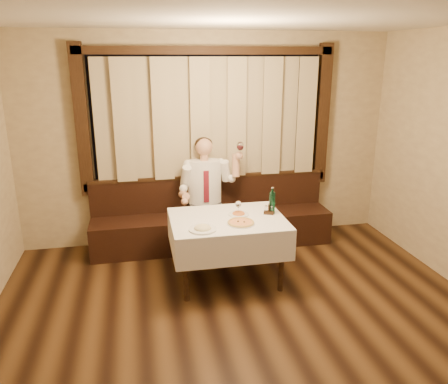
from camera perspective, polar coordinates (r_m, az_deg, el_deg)
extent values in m
cube|color=black|center=(3.83, 6.17, -23.30)|extent=(5.00, 6.00, 0.01)
cube|color=silver|center=(2.93, 8.08, 23.40)|extent=(5.00, 6.00, 0.01)
cube|color=tan|center=(5.93, -2.13, 6.81)|extent=(5.00, 0.01, 2.80)
cube|color=black|center=(5.86, -2.13, 9.66)|extent=(3.00, 0.02, 1.60)
cube|color=orange|center=(5.83, -8.93, 6.43)|extent=(0.50, 0.01, 0.40)
cube|color=black|center=(6.00, -1.98, 1.54)|extent=(3.30, 0.12, 0.10)
cube|color=black|center=(5.77, -2.16, 18.00)|extent=(3.30, 0.12, 0.10)
cube|color=black|center=(5.78, -18.09, 8.72)|extent=(0.16, 0.12, 1.90)
cube|color=black|center=(6.28, 12.70, 9.78)|extent=(0.16, 0.12, 1.90)
cube|color=#9C8F64|center=(5.76, -1.96, 9.53)|extent=(2.90, 0.08, 1.55)
cube|color=black|center=(5.96, -1.50, -4.93)|extent=(3.20, 0.60, 0.45)
cube|color=black|center=(6.03, -1.93, -0.11)|extent=(3.20, 0.12, 0.45)
cube|color=black|center=(5.96, -1.95, 2.13)|extent=(3.20, 0.14, 0.04)
cylinder|color=black|center=(4.62, -4.99, -10.13)|extent=(0.06, 0.06, 0.71)
cylinder|color=black|center=(4.83, 7.50, -8.95)|extent=(0.06, 0.06, 0.71)
cylinder|color=black|center=(5.29, -5.94, -6.48)|extent=(0.06, 0.06, 0.71)
cylinder|color=black|center=(5.47, 5.01, -5.61)|extent=(0.06, 0.06, 0.71)
cube|color=black|center=(4.88, 0.47, -3.72)|extent=(1.20, 0.90, 0.04)
cube|color=white|center=(4.87, 0.47, -3.46)|extent=(1.26, 0.96, 0.01)
cube|color=white|center=(4.51, 1.73, -7.67)|extent=(1.26, 0.01, 0.35)
cube|color=white|center=(5.37, -0.59, -3.42)|extent=(1.26, 0.01, 0.35)
cube|color=white|center=(4.85, -6.87, -5.90)|extent=(0.01, 0.96, 0.35)
cube|color=white|center=(5.09, 7.44, -4.77)|extent=(0.01, 0.96, 0.35)
cylinder|color=white|center=(4.71, 2.21, -4.11)|extent=(0.30, 0.30, 0.01)
cylinder|color=#D3461F|center=(4.71, 2.21, -4.01)|extent=(0.28, 0.28, 0.01)
torus|color=tan|center=(4.71, 2.22, -3.97)|extent=(0.29, 0.29, 0.02)
sphere|color=black|center=(4.71, 1.85, -3.85)|extent=(0.02, 0.02, 0.02)
sphere|color=black|center=(4.70, 2.66, -3.91)|extent=(0.02, 0.02, 0.02)
cylinder|color=white|center=(4.96, 1.92, -2.93)|extent=(0.23, 0.23, 0.01)
ellipsoid|color=#B7551D|center=(4.95, 1.93, -2.51)|extent=(0.14, 0.14, 0.06)
cylinder|color=white|center=(4.55, -2.81, -4.88)|extent=(0.29, 0.29, 0.02)
ellipsoid|color=beige|center=(4.53, -2.82, -4.30)|extent=(0.18, 0.18, 0.08)
cylinder|color=#0D4024|center=(5.00, 6.30, -1.42)|extent=(0.07, 0.07, 0.25)
cylinder|color=#0D4024|center=(4.96, 6.35, 0.17)|extent=(0.03, 0.03, 0.06)
cylinder|color=silver|center=(4.95, 6.37, 0.55)|extent=(0.03, 0.03, 0.01)
cylinder|color=white|center=(4.95, 1.86, -3.06)|extent=(0.06, 0.06, 0.01)
cylinder|color=white|center=(4.93, 1.87, -2.53)|extent=(0.01, 0.01, 0.09)
ellipsoid|color=white|center=(4.90, 1.88, -1.58)|extent=(0.07, 0.07, 0.08)
cube|color=black|center=(5.01, 5.86, -2.69)|extent=(0.12, 0.10, 0.04)
cube|color=black|center=(4.99, 5.88, -2.05)|extent=(0.04, 0.06, 0.08)
cylinder|color=white|center=(5.00, 5.51, -2.22)|extent=(0.03, 0.03, 0.06)
cylinder|color=silver|center=(4.99, 5.52, -1.82)|extent=(0.03, 0.03, 0.01)
cylinder|color=white|center=(4.99, 6.24, -2.27)|extent=(0.03, 0.03, 0.06)
cylinder|color=silver|center=(4.98, 6.26, -1.87)|extent=(0.03, 0.03, 0.01)
cube|color=black|center=(5.72, -2.26, -2.60)|extent=(0.42, 0.47, 0.17)
cube|color=black|center=(5.60, -3.01, -6.45)|extent=(0.12, 0.13, 0.45)
cube|color=black|center=(5.64, -0.67, -6.27)|extent=(0.12, 0.13, 0.45)
ellipsoid|color=white|center=(5.75, -2.56, 1.39)|extent=(0.44, 0.27, 0.57)
cube|color=maroon|center=(5.62, -2.33, 0.69)|extent=(0.07, 0.01, 0.42)
cylinder|color=tan|center=(5.67, -2.60, 4.57)|extent=(0.11, 0.11, 0.08)
sphere|color=tan|center=(5.64, -2.62, 5.93)|extent=(0.22, 0.22, 0.22)
ellipsoid|color=black|center=(5.67, -2.68, 6.30)|extent=(0.23, 0.23, 0.17)
sphere|color=white|center=(5.66, -4.70, 3.53)|extent=(0.14, 0.14, 0.14)
sphere|color=white|center=(5.73, -0.50, 3.74)|extent=(0.14, 0.14, 0.14)
sphere|color=tan|center=(5.34, -5.17, -1.25)|extent=(0.09, 0.09, 0.09)
sphere|color=tan|center=(5.57, 1.99, 4.79)|extent=(0.10, 0.10, 0.10)
cylinder|color=white|center=(5.53, 2.07, 5.14)|extent=(0.01, 0.01, 0.12)
ellipsoid|color=white|center=(5.51, 2.08, 6.05)|extent=(0.09, 0.09, 0.11)
ellipsoid|color=#4C070F|center=(5.52, 2.08, 5.84)|extent=(0.07, 0.07, 0.06)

